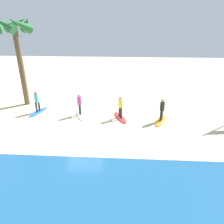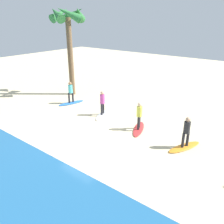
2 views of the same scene
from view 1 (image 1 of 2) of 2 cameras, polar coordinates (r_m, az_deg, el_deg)
name	(u,v)px [view 1 (image 1 of 2)]	position (r m, az deg, el deg)	size (l,w,h in m)	color
ground_plane	(84,131)	(14.32, -7.52, -5.03)	(60.00, 60.00, 0.00)	beige
surfboard_orange	(161,121)	(15.86, 13.07, -2.28)	(2.10, 0.56, 0.09)	orange
surfer_orange	(162,108)	(15.46, 13.41, 1.02)	(0.32, 0.44, 1.64)	#232328
surfboard_red	(120,118)	(15.93, 2.25, -1.51)	(2.10, 0.56, 0.09)	red
surfer_red	(120,105)	(15.53, 2.31, 1.80)	(0.32, 0.44, 1.64)	#232328
surfboard_white	(80,114)	(16.61, -8.59, -0.66)	(2.10, 0.56, 0.09)	white
surfer_white	(79,103)	(16.23, -8.80, 2.52)	(0.32, 0.44, 1.64)	#232328
surfboard_blue	(39,112)	(17.90, -19.26, 0.05)	(2.10, 0.56, 0.09)	blue
surfer_blue	(37,100)	(17.55, -19.70, 3.02)	(0.32, 0.45, 1.64)	#232328
palm_tree	(15,34)	(18.87, -24.67, 18.56)	(2.88, 3.03, 7.21)	brown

